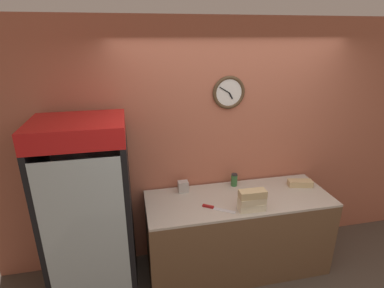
# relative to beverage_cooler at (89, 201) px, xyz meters

# --- Properties ---
(wall_back) EXTENTS (5.20, 0.09, 2.70)m
(wall_back) POSITION_rel_beverage_cooler_xyz_m (1.52, 0.36, 0.34)
(wall_back) COLOR #B7664C
(wall_back) RESTS_ON ground_plane
(prep_counter) EXTENTS (1.97, 0.72, 0.90)m
(prep_counter) POSITION_rel_beverage_cooler_xyz_m (1.52, -0.05, -0.57)
(prep_counter) COLOR brown
(prep_counter) RESTS_ON ground_plane
(beverage_cooler) EXTENTS (0.79, 0.72, 1.85)m
(beverage_cooler) POSITION_rel_beverage_cooler_xyz_m (0.00, 0.00, 0.00)
(beverage_cooler) COLOR black
(beverage_cooler) RESTS_ON ground_plane
(sandwich_stack_bottom) EXTENTS (0.27, 0.11, 0.07)m
(sandwich_stack_bottom) POSITION_rel_beverage_cooler_xyz_m (1.55, -0.30, -0.09)
(sandwich_stack_bottom) COLOR beige
(sandwich_stack_bottom) RESTS_ON prep_counter
(sandwich_stack_middle) EXTENTS (0.27, 0.12, 0.07)m
(sandwich_stack_middle) POSITION_rel_beverage_cooler_xyz_m (1.55, -0.30, -0.01)
(sandwich_stack_middle) COLOR beige
(sandwich_stack_middle) RESTS_ON sandwich_stack_bottom
(sandwich_stack_top) EXTENTS (0.27, 0.11, 0.07)m
(sandwich_stack_top) POSITION_rel_beverage_cooler_xyz_m (1.55, -0.30, 0.06)
(sandwich_stack_top) COLOR tan
(sandwich_stack_top) RESTS_ON sandwich_stack_middle
(sandwich_flat_left) EXTENTS (0.28, 0.16, 0.07)m
(sandwich_flat_left) POSITION_rel_beverage_cooler_xyz_m (2.28, 0.04, -0.09)
(sandwich_flat_left) COLOR tan
(sandwich_flat_left) RESTS_ON prep_counter
(chefs_knife) EXTENTS (0.30, 0.21, 0.02)m
(chefs_knife) POSITION_rel_beverage_cooler_xyz_m (1.20, -0.20, -0.12)
(chefs_knife) COLOR silver
(chefs_knife) RESTS_ON prep_counter
(condiment_jar) EXTENTS (0.07, 0.07, 0.14)m
(condiment_jar) POSITION_rel_beverage_cooler_xyz_m (1.55, 0.21, -0.05)
(condiment_jar) COLOR #336B38
(condiment_jar) RESTS_ON prep_counter
(napkin_dispenser) EXTENTS (0.11, 0.09, 0.12)m
(napkin_dispenser) POSITION_rel_beverage_cooler_xyz_m (0.96, 0.20, -0.06)
(napkin_dispenser) COLOR #B7B2AD
(napkin_dispenser) RESTS_ON prep_counter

